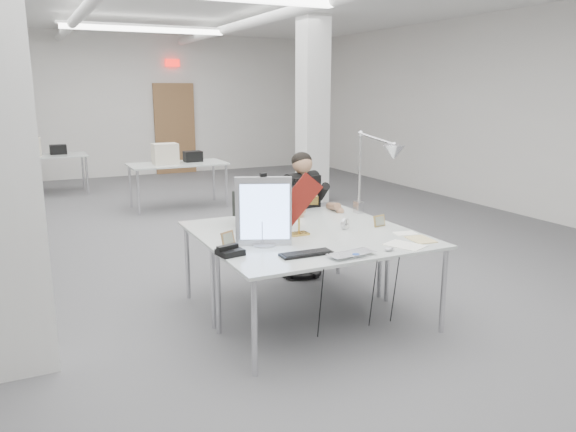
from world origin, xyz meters
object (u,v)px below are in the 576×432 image
(desk_main, at_px, (332,247))
(laptop, at_px, (356,256))
(monitor, at_px, (264,211))
(desk_phone, at_px, (230,252))
(beige_monitor, at_px, (256,207))
(office_chair, at_px, (300,231))
(architect_lamp, at_px, (374,170))
(seated_person, at_px, (302,194))
(bankers_lamp, at_px, (299,217))

(desk_main, xyz_separation_m, laptop, (-0.01, -0.37, 0.03))
(desk_main, height_order, monitor, monitor)
(desk_phone, bearing_deg, beige_monitor, 45.82)
(office_chair, bearing_deg, architect_lamp, -82.89)
(beige_monitor, bearing_deg, seated_person, 56.47)
(laptop, bearing_deg, bankers_lamp, 88.77)
(laptop, height_order, bankers_lamp, bankers_lamp)
(architect_lamp, bearing_deg, office_chair, 116.09)
(seated_person, bearing_deg, office_chair, 70.92)
(office_chair, bearing_deg, laptop, -123.39)
(bankers_lamp, distance_m, desk_phone, 0.82)
(laptop, height_order, desk_phone, desk_phone)
(office_chair, xyz_separation_m, monitor, (-0.95, -1.22, 0.55))
(architect_lamp, bearing_deg, bankers_lamp, -164.69)
(seated_person, bearing_deg, bankers_lamp, -137.63)
(laptop, bearing_deg, desk_main, 81.80)
(desk_phone, xyz_separation_m, architect_lamp, (1.68, 0.57, 0.45))
(office_chair, bearing_deg, monitor, -146.94)
(seated_person, bearing_deg, architect_lamp, -81.39)
(desk_main, relative_size, bankers_lamp, 5.80)
(beige_monitor, bearing_deg, office_chair, 59.04)
(monitor, distance_m, architect_lamp, 1.42)
(seated_person, xyz_separation_m, monitor, (-0.95, -1.17, 0.13))
(monitor, xyz_separation_m, beige_monitor, (0.21, 0.67, -0.11))
(monitor, bearing_deg, architect_lamp, 40.58)
(desk_main, bearing_deg, laptop, -91.64)
(desk_phone, bearing_deg, architect_lamp, 8.70)
(seated_person, relative_size, desk_phone, 4.45)
(bankers_lamp, bearing_deg, beige_monitor, 132.70)
(desk_phone, height_order, beige_monitor, beige_monitor)
(desk_main, bearing_deg, monitor, 152.56)
(office_chair, relative_size, bankers_lamp, 3.14)
(desk_main, relative_size, beige_monitor, 5.07)
(desk_main, height_order, office_chair, office_chair)
(monitor, bearing_deg, seated_person, 73.93)
(desk_phone, bearing_deg, bankers_lamp, 12.68)
(bankers_lamp, relative_size, beige_monitor, 0.87)
(desk_main, xyz_separation_m, architect_lamp, (0.85, 0.68, 0.49))
(laptop, distance_m, architect_lamp, 1.43)
(office_chair, distance_m, beige_monitor, 1.02)
(monitor, height_order, bankers_lamp, monitor)
(seated_person, bearing_deg, monitor, -148.11)
(desk_main, bearing_deg, seated_person, 72.07)
(laptop, distance_m, desk_phone, 0.95)
(office_chair, bearing_deg, desk_main, -126.44)
(desk_main, height_order, architect_lamp, architect_lamp)
(bankers_lamp, relative_size, desk_phone, 1.70)
(monitor, distance_m, laptop, 0.83)
(monitor, relative_size, desk_phone, 3.05)
(laptop, xyz_separation_m, bankers_lamp, (-0.07, 0.79, 0.14))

